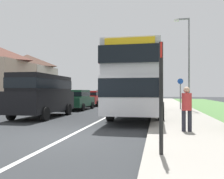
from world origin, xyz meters
name	(u,v)px	position (x,y,z in m)	size (l,w,h in m)	color
ground_plane	(66,138)	(0.00, 0.00, 0.00)	(120.00, 120.00, 0.00)	#2D3033
lane_marking_centre	(112,114)	(0.00, 8.00, 0.00)	(0.14, 60.00, 0.01)	silver
pavement_near_side	(181,118)	(4.20, 6.00, 0.06)	(3.20, 68.00, 0.12)	#9E998E
double_decker_bus	(140,81)	(1.84, 7.52, 2.14)	(2.80, 11.11, 3.70)	#BCBCC1
parked_van_black	(43,93)	(-3.62, 5.47, 1.44)	(2.11, 5.08, 2.44)	black
parked_car_dark_green	(77,99)	(-3.56, 11.22, 0.89)	(2.00, 4.18, 1.62)	#19472D
parked_car_red	(93,98)	(-3.69, 16.46, 0.87)	(1.89, 4.51, 1.57)	#B21E1E
parked_car_grey	(105,96)	(-3.53, 21.90, 0.93)	(1.98, 4.37, 1.71)	slate
pedestrian_at_stop	(187,107)	(3.92, 1.30, 0.98)	(0.34, 0.34, 1.67)	#23232D
bus_stop_sign	(161,90)	(3.00, -1.91, 1.54)	(0.09, 0.52, 2.60)	black
cycle_route_sign	(180,92)	(4.70, 11.96, 1.43)	(0.44, 0.08, 2.52)	slate
street_lamp_mid	(187,57)	(5.16, 11.31, 4.07)	(1.14, 0.20, 7.05)	slate
house_terrace_far_side	(13,77)	(-14.80, 19.45, 3.31)	(6.39, 12.53, 6.62)	#C1A88E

